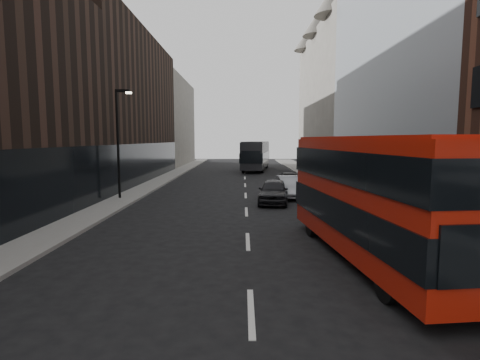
{
  "coord_description": "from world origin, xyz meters",
  "views": [
    {
      "loc": [
        -0.19,
        -6.26,
        3.98
      ],
      "look_at": [
        -0.3,
        7.26,
        2.5
      ],
      "focal_mm": 28.0,
      "sensor_mm": 36.0,
      "label": 1
    }
  ],
  "objects_px": {
    "car_b": "(290,187)",
    "car_c": "(289,181)",
    "grey_bus": "(256,155)",
    "street_lamp": "(119,136)",
    "car_a": "(273,191)",
    "red_bus": "(371,192)"
  },
  "relations": [
    {
      "from": "street_lamp",
      "to": "red_bus",
      "type": "bearing_deg",
      "value": -45.0
    },
    {
      "from": "street_lamp",
      "to": "car_b",
      "type": "relative_size",
      "value": 1.6
    },
    {
      "from": "car_a",
      "to": "street_lamp",
      "type": "bearing_deg",
      "value": -179.35
    },
    {
      "from": "street_lamp",
      "to": "car_c",
      "type": "height_order",
      "value": "street_lamp"
    },
    {
      "from": "car_a",
      "to": "car_b",
      "type": "relative_size",
      "value": 1.0
    },
    {
      "from": "car_b",
      "to": "car_c",
      "type": "relative_size",
      "value": 1.02
    },
    {
      "from": "car_a",
      "to": "car_c",
      "type": "distance_m",
      "value": 7.32
    },
    {
      "from": "red_bus",
      "to": "car_c",
      "type": "distance_m",
      "value": 18.26
    },
    {
      "from": "car_a",
      "to": "car_c",
      "type": "xyz_separation_m",
      "value": [
        1.87,
        7.08,
        -0.12
      ]
    },
    {
      "from": "grey_bus",
      "to": "street_lamp",
      "type": "bearing_deg",
      "value": -104.62
    },
    {
      "from": "street_lamp",
      "to": "car_b",
      "type": "xyz_separation_m",
      "value": [
        11.25,
        1.3,
        -3.46
      ]
    },
    {
      "from": "street_lamp",
      "to": "car_c",
      "type": "distance_m",
      "value": 13.72
    },
    {
      "from": "street_lamp",
      "to": "car_a",
      "type": "bearing_deg",
      "value": -6.18
    },
    {
      "from": "car_a",
      "to": "car_c",
      "type": "height_order",
      "value": "car_a"
    },
    {
      "from": "street_lamp",
      "to": "red_bus",
      "type": "distance_m",
      "value": 17.34
    },
    {
      "from": "red_bus",
      "to": "grey_bus",
      "type": "height_order",
      "value": "red_bus"
    },
    {
      "from": "car_a",
      "to": "grey_bus",
      "type": "bearing_deg",
      "value": 97.43
    },
    {
      "from": "car_a",
      "to": "car_b",
      "type": "height_order",
      "value": "car_a"
    },
    {
      "from": "car_c",
      "to": "street_lamp",
      "type": "bearing_deg",
      "value": -151.45
    },
    {
      "from": "grey_bus",
      "to": "car_c",
      "type": "bearing_deg",
      "value": -75.43
    },
    {
      "from": "car_b",
      "to": "car_a",
      "type": "bearing_deg",
      "value": -124.32
    },
    {
      "from": "street_lamp",
      "to": "car_b",
      "type": "height_order",
      "value": "street_lamp"
    }
  ]
}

